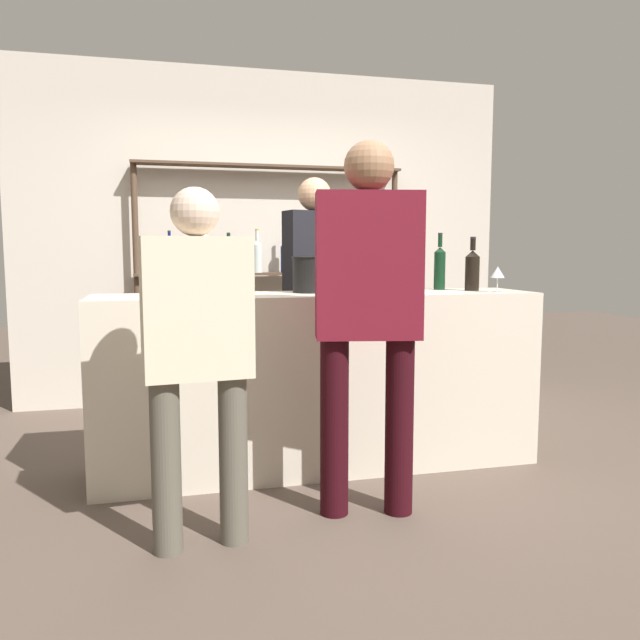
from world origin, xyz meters
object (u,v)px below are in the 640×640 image
at_px(customer_left, 198,343).
at_px(wine_glass, 498,273).
at_px(counter_bottle_0, 440,267).
at_px(server_behind_counter, 315,280).
at_px(ice_bucket, 309,275).
at_px(counter_bottle_1, 205,269).
at_px(customer_center, 368,301).
at_px(counter_bottle_2, 472,269).

bearing_deg(customer_left, wine_glass, -74.25).
xyz_separation_m(counter_bottle_0, server_behind_counter, (-0.65, 0.70, -0.11)).
distance_m(counter_bottle_0, customer_left, 1.91).
relative_size(wine_glass, ice_bucket, 0.72).
xyz_separation_m(wine_glass, customer_left, (-1.80, -0.71, -0.26)).
xyz_separation_m(counter_bottle_1, customer_left, (-0.10, -1.04, -0.28)).
xyz_separation_m(counter_bottle_1, customer_center, (0.71, -0.88, -0.13)).
bearing_deg(wine_glass, customer_center, -151.30).
bearing_deg(counter_bottle_2, counter_bottle_1, 174.79).
bearing_deg(counter_bottle_2, customer_center, -141.76).
relative_size(counter_bottle_1, server_behind_counter, 0.20).
height_order(wine_glass, ice_bucket, ice_bucket).
bearing_deg(counter_bottle_1, ice_bucket, -7.34).
relative_size(customer_left, server_behind_counter, 0.86).
height_order(counter_bottle_1, customer_left, customer_left).
relative_size(counter_bottle_1, counter_bottle_2, 1.07).
bearing_deg(counter_bottle_1, customer_left, -95.64).
height_order(counter_bottle_2, customer_left, customer_left).
height_order(wine_glass, customer_center, customer_center).
height_order(counter_bottle_0, wine_glass, counter_bottle_0).
bearing_deg(counter_bottle_0, counter_bottle_1, 179.75).
relative_size(counter_bottle_0, wine_glass, 2.33).
bearing_deg(counter_bottle_1, counter_bottle_0, -0.25).
relative_size(wine_glass, customer_left, 0.10).
bearing_deg(customer_left, server_behind_counter, -33.71).
bearing_deg(ice_bucket, counter_bottle_1, 172.66).
xyz_separation_m(wine_glass, customer_center, (-1.00, -0.54, -0.11)).
bearing_deg(counter_bottle_1, server_behind_counter, 40.25).
bearing_deg(ice_bucket, customer_left, -126.18).
xyz_separation_m(customer_left, server_behind_counter, (0.93, 1.74, 0.18)).
bearing_deg(customer_left, ice_bucket, -41.84).
distance_m(counter_bottle_0, wine_glass, 0.40).
bearing_deg(customer_center, counter_bottle_2, -40.51).
height_order(customer_left, server_behind_counter, server_behind_counter).
relative_size(counter_bottle_0, counter_bottle_2, 1.08).
distance_m(counter_bottle_1, server_behind_counter, 1.08).
relative_size(counter_bottle_0, counter_bottle_1, 1.01).
xyz_separation_m(counter_bottle_1, server_behind_counter, (0.82, 0.70, -0.10)).
relative_size(ice_bucket, customer_center, 0.12).
relative_size(ice_bucket, server_behind_counter, 0.12).
bearing_deg(server_behind_counter, customer_center, -18.11).
distance_m(counter_bottle_1, ice_bucket, 0.61).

